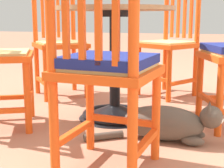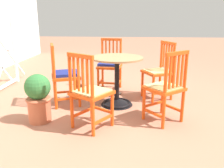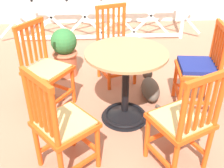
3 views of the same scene
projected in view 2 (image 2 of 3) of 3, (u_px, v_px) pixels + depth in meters
ground_plane at (131, 107)px, 3.51m from camera, size 24.00×24.00×0.00m
cafe_table at (117, 87)px, 3.55m from camera, size 0.76×0.76×0.73m
orange_chair_at_corner at (90, 93)px, 2.77m from camera, size 0.56×0.56×0.91m
orange_chair_by_planter at (166, 89)px, 2.94m from camera, size 0.56×0.56×0.91m
orange_chair_tucked_in at (159, 72)px, 3.81m from camera, size 0.54×0.54×0.91m
orange_chair_facing_out at (110, 65)px, 4.25m from camera, size 0.44×0.44×0.91m
orange_chair_near_fence at (64, 76)px, 3.52m from camera, size 0.51×0.51×0.91m
tabby_cat at (94, 91)px, 3.95m from camera, size 0.28×0.73×0.23m
terracotta_planter at (38, 97)px, 2.96m from camera, size 0.32×0.32×0.62m
pet_water_bowl at (158, 84)px, 4.62m from camera, size 0.17×0.17×0.05m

